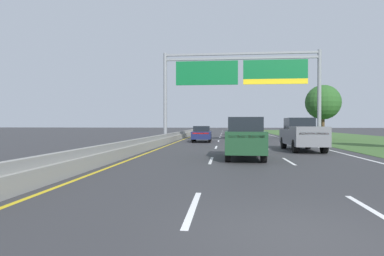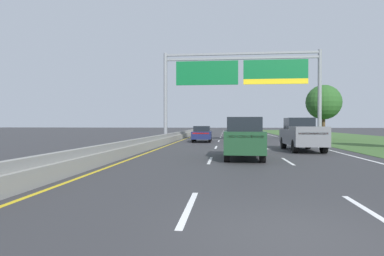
{
  "view_description": "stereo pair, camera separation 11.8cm",
  "coord_description": "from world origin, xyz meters",
  "views": [
    {
      "loc": [
        -1.17,
        -5.37,
        1.79
      ],
      "look_at": [
        -3.93,
        21.69,
        1.44
      ],
      "focal_mm": 30.47,
      "sensor_mm": 36.0,
      "label": 1
    },
    {
      "loc": [
        -1.05,
        -5.36,
        1.79
      ],
      "look_at": [
        -3.93,
        21.69,
        1.44
      ],
      "focal_mm": 30.47,
      "sensor_mm": 36.0,
      "label": 2
    }
  ],
  "objects": [
    {
      "name": "overhead_sign_gantry",
      "position": [
        0.3,
        26.23,
        6.28
      ],
      "size": [
        15.06,
        0.42,
        8.76
      ],
      "color": "gray",
      "rests_on": "ground"
    },
    {
      "name": "ground_plane",
      "position": [
        0.0,
        35.0,
        0.0
      ],
      "size": [
        220.0,
        220.0,
        0.0
      ],
      "primitive_type": "plane",
      "color": "#333335"
    },
    {
      "name": "grass_verge_right",
      "position": [
        13.95,
        35.0,
        0.01
      ],
      "size": [
        14.0,
        110.0,
        0.02
      ],
      "primitive_type": "cube",
      "color": "#3D602D",
      "rests_on": "ground"
    },
    {
      "name": "car_silver_centre_lane_sedan",
      "position": [
        0.2,
        47.01,
        0.82
      ],
      "size": [
        1.9,
        4.43,
        1.57
      ],
      "rotation": [
        0.0,
        0.0,
        1.55
      ],
      "color": "#B2B5BA",
      "rests_on": "ground"
    },
    {
      "name": "lane_striping",
      "position": [
        0.0,
        34.54,
        0.0
      ],
      "size": [
        11.96,
        106.0,
        0.01
      ],
      "color": "white",
      "rests_on": "ground"
    },
    {
      "name": "median_barrier_concrete",
      "position": [
        -6.6,
        35.0,
        0.35
      ],
      "size": [
        0.6,
        110.0,
        0.85
      ],
      "color": "gray",
      "rests_on": "ground"
    },
    {
      "name": "roadside_tree_mid",
      "position": [
        9.73,
        32.32,
        4.19
      ],
      "size": [
        3.87,
        3.87,
        6.14
      ],
      "color": "#4C3823",
      "rests_on": "ground"
    },
    {
      "name": "pickup_truck_grey",
      "position": [
        3.92,
        16.88,
        1.07
      ],
      "size": [
        2.09,
        5.43,
        2.2
      ],
      "rotation": [
        0.0,
        0.0,
        1.59
      ],
      "color": "slate",
      "rests_on": "ground"
    },
    {
      "name": "car_black_centre_lane_sedan",
      "position": [
        0.14,
        36.07,
        0.82
      ],
      "size": [
        1.87,
        4.42,
        1.57
      ],
      "rotation": [
        0.0,
        0.0,
        1.56
      ],
      "color": "black",
      "rests_on": "ground"
    },
    {
      "name": "car_navy_left_lane_sedan",
      "position": [
        -3.46,
        26.8,
        0.82
      ],
      "size": [
        1.9,
        4.43,
        1.57
      ],
      "rotation": [
        0.0,
        0.0,
        1.59
      ],
      "color": "#161E47",
      "rests_on": "ground"
    },
    {
      "name": "car_darkgreen_centre_lane_suv",
      "position": [
        -0.18,
        11.46,
        1.1
      ],
      "size": [
        2.0,
        4.74,
        2.11
      ],
      "rotation": [
        0.0,
        0.0,
        1.55
      ],
      "color": "#193D23",
      "rests_on": "ground"
    }
  ]
}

